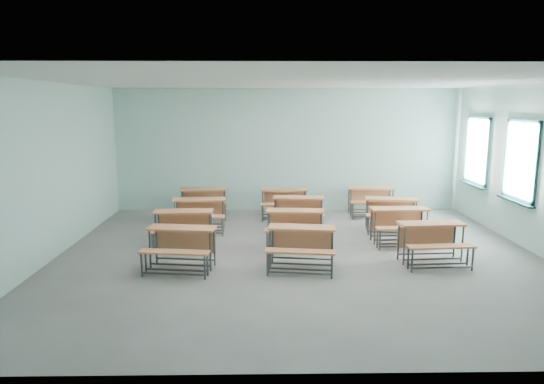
{
  "coord_description": "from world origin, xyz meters",
  "views": [
    {
      "loc": [
        -0.64,
        -8.68,
        2.81
      ],
      "look_at": [
        -0.47,
        1.2,
        1.0
      ],
      "focal_mm": 32.0,
      "sensor_mm": 36.0,
      "label": 1
    }
  ],
  "objects": [
    {
      "name": "desk_unit_r0c2",
      "position": [
        2.35,
        -0.45,
        0.48
      ],
      "size": [
        1.2,
        0.85,
        0.72
      ],
      "rotation": [
        0.0,
        0.0,
        0.06
      ],
      "color": "#C37146",
      "rests_on": "ground"
    },
    {
      "name": "desk_unit_r1c1",
      "position": [
        -0.02,
        0.63,
        0.48
      ],
      "size": [
        1.2,
        0.85,
        0.72
      ],
      "rotation": [
        0.0,
        0.0,
        -0.07
      ],
      "color": "#C37146",
      "rests_on": "ground"
    },
    {
      "name": "desk_unit_r1c2",
      "position": [
        2.12,
        0.78,
        0.48
      ],
      "size": [
        1.17,
        0.8,
        0.72
      ],
      "rotation": [
        0.0,
        0.0,
        0.02
      ],
      "color": "#C37146",
      "rests_on": "ground"
    },
    {
      "name": "desk_unit_r2c2",
      "position": [
        2.21,
        1.82,
        0.48
      ],
      "size": [
        1.25,
        0.92,
        0.72
      ],
      "rotation": [
        0.0,
        0.0,
        -0.14
      ],
      "color": "#C37146",
      "rests_on": "ground"
    },
    {
      "name": "desk_unit_r2c0",
      "position": [
        -2.07,
        1.83,
        0.48
      ],
      "size": [
        1.18,
        0.82,
        0.72
      ],
      "rotation": [
        0.0,
        0.0,
        0.04
      ],
      "color": "#C37146",
      "rests_on": "ground"
    },
    {
      "name": "desk_unit_r3c2",
      "position": [
        2.09,
        3.3,
        0.48
      ],
      "size": [
        1.17,
        0.8,
        0.72
      ],
      "rotation": [
        0.0,
        0.0,
        -0.03
      ],
      "color": "#C37146",
      "rests_on": "ground"
    },
    {
      "name": "desk_unit_r1c0",
      "position": [
        -2.23,
        0.62,
        0.48
      ],
      "size": [
        1.17,
        0.81,
        0.72
      ],
      "rotation": [
        0.0,
        0.0,
        0.03
      ],
      "color": "#C37146",
      "rests_on": "ground"
    },
    {
      "name": "desk_unit_r3c1",
      "position": [
        -0.13,
        3.07,
        0.48
      ],
      "size": [
        1.18,
        0.81,
        0.72
      ],
      "rotation": [
        0.0,
        0.0,
        -0.03
      ],
      "color": "#C37146",
      "rests_on": "ground"
    },
    {
      "name": "desk_unit_r3c0",
      "position": [
        -2.14,
        3.18,
        0.48
      ],
      "size": [
        1.22,
        0.88,
        0.72
      ],
      "rotation": [
        0.0,
        0.0,
        0.1
      ],
      "color": "#C37146",
      "rests_on": "ground"
    },
    {
      "name": "room",
      "position": [
        0.08,
        0.03,
        1.6
      ],
      "size": [
        9.04,
        8.04,
        3.24
      ],
      "color": "gray",
      "rests_on": "ground"
    },
    {
      "name": "desk_unit_r0c1",
      "position": [
        0.0,
        -0.69,
        0.48
      ],
      "size": [
        1.25,
        0.92,
        0.72
      ],
      "rotation": [
        0.0,
        0.0,
        -0.14
      ],
      "color": "#C37146",
      "rests_on": "ground"
    },
    {
      "name": "desk_unit_r2c1",
      "position": [
        0.15,
        2.01,
        0.48
      ],
      "size": [
        1.21,
        0.86,
        0.72
      ],
      "rotation": [
        0.0,
        0.0,
        -0.08
      ],
      "color": "#C37146",
      "rests_on": "ground"
    },
    {
      "name": "desk_unit_r0c0",
      "position": [
        -2.06,
        -0.68,
        0.48
      ],
      "size": [
        1.24,
        0.91,
        0.72
      ],
      "rotation": [
        0.0,
        0.0,
        -0.13
      ],
      "color": "#C37146",
      "rests_on": "ground"
    }
  ]
}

